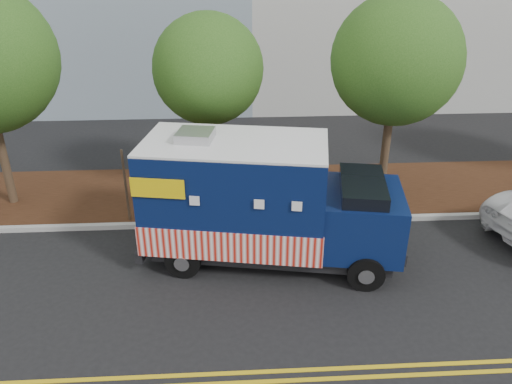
{
  "coord_description": "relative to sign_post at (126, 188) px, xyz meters",
  "views": [
    {
      "loc": [
        0.8,
        -11.68,
        7.51
      ],
      "look_at": [
        1.51,
        0.6,
        1.48
      ],
      "focal_mm": 35.0,
      "sensor_mm": 36.0,
      "label": 1
    }
  ],
  "objects": [
    {
      "name": "centerline_near",
      "position": [
        2.24,
        -6.1,
        -1.19
      ],
      "size": [
        120.0,
        0.1,
        0.01
      ],
      "primitive_type": "cube",
      "color": "gold",
      "rests_on": "ground"
    },
    {
      "name": "mulch_strip",
      "position": [
        2.24,
        1.85,
        -1.12
      ],
      "size": [
        120.0,
        4.0,
        0.15
      ],
      "primitive_type": "cube",
      "color": "black",
      "rests_on": "ground"
    },
    {
      "name": "sign_post",
      "position": [
        0.0,
        0.0,
        0.0
      ],
      "size": [
        0.06,
        0.06,
        2.4
      ],
      "primitive_type": "cube",
      "color": "#473828",
      "rests_on": "ground"
    },
    {
      "name": "food_truck",
      "position": [
        3.75,
        -1.99,
        0.39
      ],
      "size": [
        6.97,
        3.56,
        3.51
      ],
      "rotation": [
        0.0,
        0.0,
        -0.18
      ],
      "color": "black",
      "rests_on": "ground"
    },
    {
      "name": "tree_b",
      "position": [
        2.47,
        1.98,
        2.99
      ],
      "size": [
        3.39,
        3.39,
        5.9
      ],
      "color": "#38281C",
      "rests_on": "ground"
    },
    {
      "name": "curb",
      "position": [
        2.24,
        -0.25,
        -1.12
      ],
      "size": [
        120.0,
        0.18,
        0.15
      ],
      "primitive_type": "cube",
      "color": "#9E9E99",
      "rests_on": "ground"
    },
    {
      "name": "tree_c",
      "position": [
        7.97,
        1.12,
        3.37
      ],
      "size": [
        3.82,
        3.82,
        6.49
      ],
      "color": "#38281C",
      "rests_on": "ground"
    },
    {
      "name": "ground",
      "position": [
        2.24,
        -1.65,
        -1.2
      ],
      "size": [
        120.0,
        120.0,
        0.0
      ],
      "primitive_type": "plane",
      "color": "black",
      "rests_on": "ground"
    }
  ]
}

